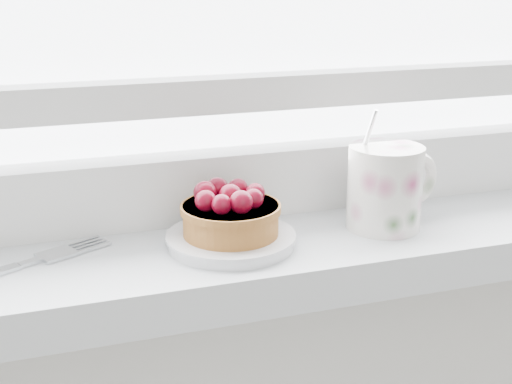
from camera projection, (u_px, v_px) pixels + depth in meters
name	position (u px, v px, depth m)	size (l,w,h in m)	color
saucer	(231.00, 240.00, 0.68)	(0.12, 0.12, 0.01)	silver
raspberry_tart	(230.00, 213.00, 0.67)	(0.09, 0.09, 0.05)	brown
floral_mug	(387.00, 185.00, 0.71)	(0.11, 0.09, 0.12)	silver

